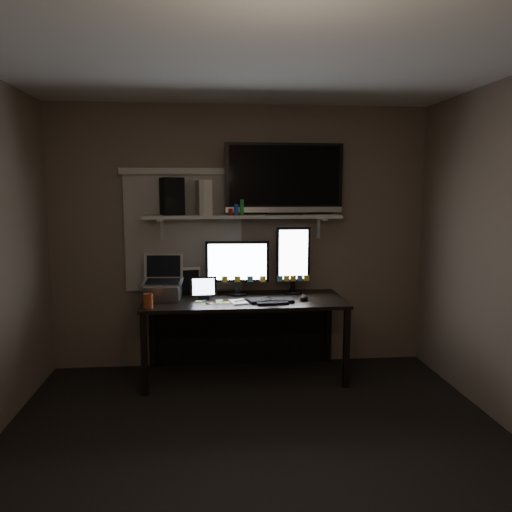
{
  "coord_description": "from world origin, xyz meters",
  "views": [
    {
      "loc": [
        -0.32,
        -2.97,
        1.72
      ],
      "look_at": [
        0.09,
        1.25,
        1.14
      ],
      "focal_mm": 35.0,
      "sensor_mm": 36.0,
      "label": 1
    }
  ],
  "objects": [
    {
      "name": "ceiling",
      "position": [
        0.0,
        0.0,
        2.5
      ],
      "size": [
        3.6,
        3.6,
        0.0
      ],
      "primitive_type": "plane",
      "rotation": [
        3.14,
        0.0,
        0.0
      ],
      "color": "silver",
      "rests_on": "back_wall"
    },
    {
      "name": "tablet",
      "position": [
        -0.37,
        1.45,
        0.83
      ],
      "size": [
        0.24,
        0.11,
        0.2
      ],
      "primitive_type": "cube",
      "rotation": [
        0.0,
        0.0,
        0.07
      ],
      "color": "black",
      "rests_on": "desk"
    },
    {
      "name": "notepad",
      "position": [
        -0.06,
        1.28,
        0.74
      ],
      "size": [
        0.17,
        0.22,
        0.01
      ],
      "primitive_type": "cube",
      "rotation": [
        0.0,
        0.0,
        0.21
      ],
      "color": "white",
      "rests_on": "desk"
    },
    {
      "name": "keyboard",
      "position": [
        0.23,
        1.3,
        0.74
      ],
      "size": [
        0.43,
        0.21,
        0.03
      ],
      "primitive_type": "cube",
      "rotation": [
        0.0,
        0.0,
        0.11
      ],
      "color": "black",
      "rests_on": "desk"
    },
    {
      "name": "cup",
      "position": [
        -0.82,
        1.16,
        0.79
      ],
      "size": [
        0.11,
        0.11,
        0.12
      ],
      "primitive_type": "cylinder",
      "rotation": [
        0.0,
        0.0,
        -0.35
      ],
      "color": "maroon",
      "rests_on": "desk"
    },
    {
      "name": "monitor_landscape",
      "position": [
        -0.05,
        1.61,
        0.99
      ],
      "size": [
        0.59,
        0.1,
        0.52
      ],
      "primitive_type": "cube",
      "rotation": [
        0.0,
        0.0,
        -0.06
      ],
      "color": "black",
      "rests_on": "desk"
    },
    {
      "name": "game_console",
      "position": [
        -0.35,
        1.62,
        1.64
      ],
      "size": [
        0.15,
        0.28,
        0.31
      ],
      "primitive_type": "cube",
      "rotation": [
        0.0,
        0.0,
        0.29
      ],
      "color": "beige",
      "rests_on": "wall_shelf"
    },
    {
      "name": "back_wall",
      "position": [
        0.0,
        1.8,
        1.25
      ],
      "size": [
        3.6,
        0.0,
        3.6
      ],
      "primitive_type": "plane",
      "rotation": [
        1.57,
        0.0,
        0.0
      ],
      "color": "#6B5B4C",
      "rests_on": "floor"
    },
    {
      "name": "sticky_notes",
      "position": [
        -0.29,
        1.31,
        0.73
      ],
      "size": [
        0.27,
        0.2,
        0.0
      ],
      "primitive_type": null,
      "rotation": [
        0.0,
        0.0,
        0.01
      ],
      "color": "yellow",
      "rests_on": "desk"
    },
    {
      "name": "bottles",
      "position": [
        -0.06,
        1.55,
        1.55
      ],
      "size": [
        0.23,
        0.12,
        0.14
      ],
      "primitive_type": null,
      "rotation": [
        0.0,
        0.0,
        -0.3
      ],
      "color": "#A50F0C",
      "rests_on": "wall_shelf"
    },
    {
      "name": "tv",
      "position": [
        0.39,
        1.65,
        1.81
      ],
      "size": [
        1.1,
        0.22,
        0.66
      ],
      "primitive_type": "cube",
      "rotation": [
        0.0,
        0.0,
        0.02
      ],
      "color": "black",
      "rests_on": "wall_shelf"
    },
    {
      "name": "file_sorter",
      "position": [
        -0.51,
        1.69,
        0.85
      ],
      "size": [
        0.21,
        0.13,
        0.25
      ],
      "primitive_type": "cube",
      "rotation": [
        0.0,
        0.0,
        0.22
      ],
      "color": "black",
      "rests_on": "desk"
    },
    {
      "name": "laptop",
      "position": [
        -0.73,
        1.47,
        0.93
      ],
      "size": [
        0.37,
        0.31,
        0.39
      ],
      "primitive_type": "cube",
      "rotation": [
        0.0,
        0.0,
        -0.07
      ],
      "color": "silver",
      "rests_on": "desk"
    },
    {
      "name": "mouse",
      "position": [
        0.53,
        1.33,
        0.75
      ],
      "size": [
        0.1,
        0.13,
        0.04
      ],
      "primitive_type": "ellipsoid",
      "rotation": [
        0.0,
        0.0,
        -0.24
      ],
      "color": "black",
      "rests_on": "desk"
    },
    {
      "name": "desk",
      "position": [
        0.0,
        1.55,
        0.55
      ],
      "size": [
        1.8,
        0.75,
        0.73
      ],
      "color": "black",
      "rests_on": "floor"
    },
    {
      "name": "monitor_portrait",
      "position": [
        0.48,
        1.63,
        1.05
      ],
      "size": [
        0.32,
        0.07,
        0.64
      ],
      "primitive_type": "cube",
      "rotation": [
        0.0,
        0.0,
        0.04
      ],
      "color": "black",
      "rests_on": "desk"
    },
    {
      "name": "floor",
      "position": [
        0.0,
        0.0,
        0.0
      ],
      "size": [
        3.6,
        3.6,
        0.0
      ],
      "primitive_type": "plane",
      "color": "black",
      "rests_on": "ground"
    },
    {
      "name": "speaker",
      "position": [
        -0.64,
        1.65,
        1.65
      ],
      "size": [
        0.24,
        0.27,
        0.34
      ],
      "primitive_type": "cube",
      "rotation": [
        0.0,
        0.0,
        0.29
      ],
      "color": "black",
      "rests_on": "wall_shelf"
    },
    {
      "name": "window_blinds",
      "position": [
        -0.55,
        1.79,
        1.3
      ],
      "size": [
        1.1,
        0.02,
        1.1
      ],
      "primitive_type": "cube",
      "color": "#B6B0A4",
      "rests_on": "back_wall"
    },
    {
      "name": "wall_shelf",
      "position": [
        0.0,
        1.62,
        1.46
      ],
      "size": [
        1.8,
        0.35,
        0.03
      ],
      "primitive_type": "cube",
      "color": "#BABAB5",
      "rests_on": "back_wall"
    }
  ]
}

